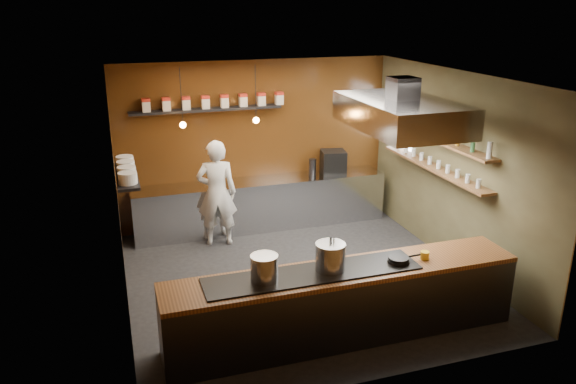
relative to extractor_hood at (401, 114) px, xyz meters
name	(u,v)px	position (x,y,z in m)	size (l,w,h in m)	color
floor	(300,279)	(-1.30, 0.40, -2.51)	(5.00, 5.00, 0.00)	black
back_wall	(256,144)	(-1.30, 2.90, -1.01)	(5.00, 5.00, 0.00)	#3B200A
left_wall	(118,202)	(-3.80, 0.40, -1.01)	(5.00, 5.00, 0.00)	#3B200A
right_wall	(454,169)	(1.20, 0.40, -1.01)	(5.00, 5.00, 0.00)	#443F27
ceiling	(302,77)	(-1.30, 0.40, 0.49)	(5.00, 5.00, 0.00)	silver
window_pane	(399,122)	(1.15, 2.10, -0.61)	(1.00, 1.00, 0.00)	white
prep_counter	(262,204)	(-1.30, 2.57, -2.06)	(4.60, 0.65, 0.90)	silver
pass_counter	(343,303)	(-1.30, -1.20, -2.04)	(4.40, 0.72, 0.94)	#38383D
tin_shelf	(207,110)	(-2.20, 2.76, -0.31)	(2.60, 0.26, 0.04)	black
plate_shelf	(127,176)	(-3.64, 1.40, -0.96)	(0.30, 1.40, 0.04)	black
bottle_shelf_upper	(436,139)	(1.04, 0.70, -0.59)	(0.26, 2.80, 0.04)	brown
bottle_shelf_lower	(434,168)	(1.04, 0.70, -1.06)	(0.26, 2.80, 0.04)	brown
extractor_hood	(401,114)	(0.00, 0.00, 0.00)	(1.20, 2.00, 0.72)	#38383D
pendant_left	(183,122)	(-2.70, 2.10, -0.35)	(0.10, 0.10, 0.95)	black
pendant_right	(256,117)	(-1.50, 2.10, -0.35)	(0.10, 0.10, 0.95)	black
storage_tins	(215,101)	(-2.05, 2.76, -0.17)	(2.43, 0.13, 0.22)	beige
plate_stacks	(126,169)	(-3.64, 1.40, -0.86)	(0.26, 1.16, 0.16)	silver
bottles	(437,130)	(1.04, 0.70, -0.45)	(0.06, 2.66, 0.24)	silver
wine_glasses	(434,162)	(1.04, 0.70, -0.97)	(0.07, 2.37, 0.13)	silver
stockpot_large	(264,268)	(-2.29, -1.20, -1.41)	(0.32, 0.32, 0.31)	silver
stockpot_small	(330,257)	(-1.48, -1.18, -1.40)	(0.36, 0.36, 0.34)	#B7BABE
utensil_crock	(331,262)	(-1.46, -1.16, -1.48)	(0.14, 0.14, 0.18)	silver
frying_pan	(399,260)	(-0.61, -1.26, -1.53)	(0.44, 0.27, 0.07)	black
butter_jar	(425,255)	(-0.24, -1.24, -1.53)	(0.11, 0.11, 0.10)	yellow
espresso_machine	(333,162)	(0.09, 2.57, -1.39)	(0.43, 0.41, 0.43)	black
chef	(217,193)	(-2.21, 2.07, -1.59)	(0.67, 0.44, 1.83)	white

